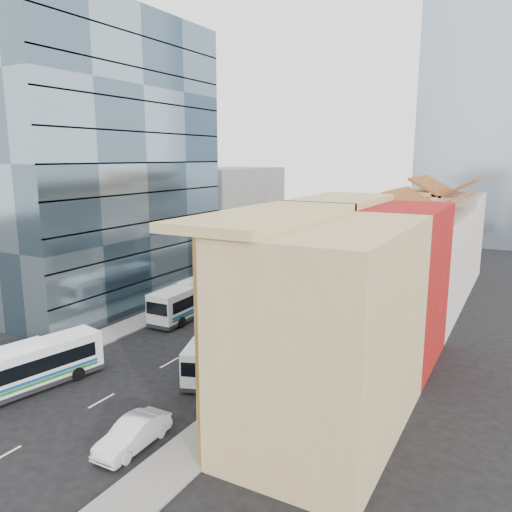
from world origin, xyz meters
The scene contains 14 objects.
ground centered at (0.00, 0.00, 0.00)m, with size 200.00×200.00×0.00m, color black.
sidewalk_right centered at (8.50, 22.00, 0.07)m, with size 3.00×90.00×0.15m, color slate.
sidewalk_left centered at (-8.50, 22.00, 0.07)m, with size 3.00×90.00×0.15m, color slate.
shophouse_tan centered at (14.00, 5.00, 6.00)m, with size 8.00×14.00×12.00m, color tan.
shophouse_red centered at (14.00, 17.00, 6.00)m, with size 8.00×10.00×12.00m, color maroon.
shophouse_cream_near centered at (14.00, 26.50, 5.00)m, with size 8.00×9.00×10.00m, color beige.
shophouse_cream_mid centered at (14.00, 35.50, 5.00)m, with size 8.00×9.00×10.00m, color beige.
shophouse_cream_far centered at (14.00, 46.00, 5.50)m, with size 8.00×12.00×11.00m, color beige.
office_tower centered at (-17.00, 19.00, 15.00)m, with size 12.00×26.00×30.00m, color #3C5260.
office_block_far centered at (-16.00, 42.00, 7.00)m, with size 10.00×18.00×14.00m, color gray.
bus_left_near centered at (-5.50, -0.44, 1.71)m, with size 2.49×10.64×3.41m, color white, non-canonical shape.
bus_left_far centered at (-5.50, 18.61, 1.82)m, with size 2.65×11.33×3.63m, color silver, non-canonical shape.
bus_right centered at (3.37, 9.06, 1.57)m, with size 2.30×9.81×3.15m, color silver, non-canonical shape.
sedan_right centered at (5.50, -2.00, 0.79)m, with size 1.68×4.81×1.59m, color silver.
Camera 1 is at (23.28, -20.35, 15.57)m, focal length 35.00 mm.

